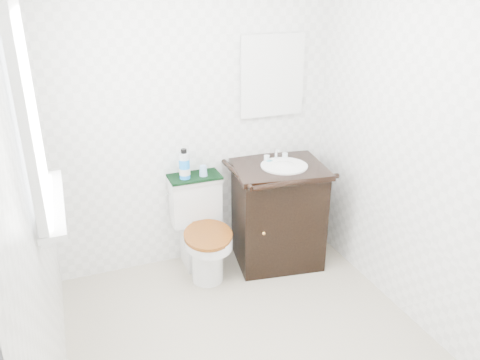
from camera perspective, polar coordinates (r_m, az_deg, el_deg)
floor at (r=3.10m, az=1.87°, el=-19.89°), size 2.40×2.40×0.00m
wall_back at (r=3.53m, az=-5.56°, el=7.93°), size 2.40×0.00×2.40m
wall_front at (r=1.56m, az=20.52°, el=-14.15°), size 2.40×0.00×2.40m
wall_left at (r=2.28m, az=-24.11°, el=-2.55°), size 0.00×2.40×2.40m
wall_right at (r=3.03m, az=21.73°, el=3.91°), size 0.00×2.40×2.40m
window at (r=2.41m, az=-24.61°, el=7.55°), size 0.02×0.70×0.90m
mirror at (r=3.66m, az=3.93°, el=12.54°), size 0.50×0.02×0.60m
toilet at (r=3.64m, az=-4.80°, el=-6.41°), size 0.42×0.64×0.74m
vanity at (r=3.73m, az=4.60°, el=-3.82°), size 0.76×0.68×0.92m
trash_bin at (r=3.88m, az=2.27°, el=-7.37°), size 0.20×0.16×0.29m
towel at (r=3.56m, az=-5.58°, el=0.41°), size 0.39×0.22×0.02m
mouthwash_bottle at (r=3.48m, az=-6.79°, el=1.82°), size 0.08×0.08×0.23m
cup at (r=3.53m, az=-4.50°, el=1.13°), size 0.06×0.06×0.08m
soap_bar at (r=3.63m, az=3.61°, el=2.31°), size 0.07×0.04×0.02m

